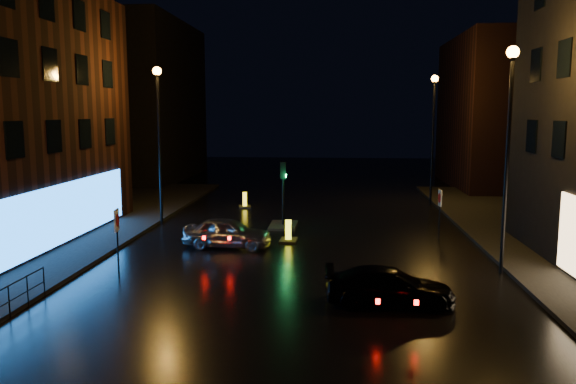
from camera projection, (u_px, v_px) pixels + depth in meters
name	position (u px, v px, depth m)	size (l,w,h in m)	color
ground	(280.00, 326.00, 15.89)	(120.00, 120.00, 0.00)	black
building_far_left	(142.00, 101.00, 50.77)	(8.00, 16.00, 14.00)	black
building_far_right	(503.00, 113.00, 45.36)	(8.00, 14.00, 12.00)	black
street_lamp_lfar	(159.00, 121.00, 29.57)	(0.44, 0.44, 8.37)	black
street_lamp_rnear	(509.00, 125.00, 20.38)	(0.44, 0.44, 8.37)	black
street_lamp_rfar	(433.00, 119.00, 36.16)	(0.44, 0.44, 8.37)	black
traffic_signal	(283.00, 217.00, 29.73)	(1.40, 2.40, 3.45)	black
silver_hatchback	(228.00, 233.00, 25.14)	(1.58, 3.93, 1.34)	#929499
dark_sedan	(389.00, 287.00, 17.61)	(1.65, 4.07, 1.18)	black
bollard_near	(288.00, 237.00, 26.34)	(0.82, 1.20, 1.02)	black
bollard_far	(245.00, 204.00, 35.78)	(0.93, 1.23, 0.98)	black
road_sign_left	(117.00, 226.00, 20.71)	(0.15, 0.60, 2.48)	black
road_sign_right	(440.00, 202.00, 26.61)	(0.09, 0.58, 2.39)	black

